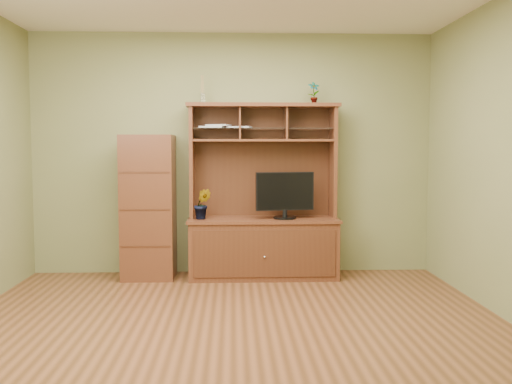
{
  "coord_description": "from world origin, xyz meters",
  "views": [
    {
      "loc": [
        -0.0,
        -4.48,
        1.43
      ],
      "look_at": [
        0.23,
        1.2,
        0.98
      ],
      "focal_mm": 40.0,
      "sensor_mm": 36.0,
      "label": 1
    }
  ],
  "objects": [
    {
      "name": "monitor",
      "position": [
        0.56,
        1.65,
        0.92
      ],
      "size": [
        0.64,
        0.25,
        0.51
      ],
      "rotation": [
        0.0,
        0.0,
        0.17
      ],
      "color": "black",
      "rests_on": "media_hutch"
    },
    {
      "name": "media_hutch",
      "position": [
        0.33,
        1.73,
        0.52
      ],
      "size": [
        1.66,
        0.61,
        1.9
      ],
      "color": "#432213",
      "rests_on": "room"
    },
    {
      "name": "side_cabinet",
      "position": [
        -0.92,
        1.73,
        0.78
      ],
      "size": [
        0.56,
        0.51,
        1.56
      ],
      "color": "#432213",
      "rests_on": "room"
    },
    {
      "name": "magazines",
      "position": [
        -0.11,
        1.8,
        1.65
      ],
      "size": [
        0.59,
        0.25,
        0.04
      ],
      "color": "silver",
      "rests_on": "media_hutch"
    },
    {
      "name": "top_plant",
      "position": [
        0.89,
        1.8,
        2.02
      ],
      "size": [
        0.14,
        0.1,
        0.24
      ],
      "primitive_type": "imported",
      "rotation": [
        0.0,
        0.0,
        0.14
      ],
      "color": "#326423",
      "rests_on": "media_hutch"
    },
    {
      "name": "room",
      "position": [
        0.0,
        0.0,
        1.35
      ],
      "size": [
        4.54,
        4.04,
        2.74
      ],
      "color": "#502E16",
      "rests_on": "ground"
    },
    {
      "name": "reed_diffuser",
      "position": [
        -0.33,
        1.8,
        2.02
      ],
      "size": [
        0.06,
        0.06,
        0.31
      ],
      "color": "silver",
      "rests_on": "media_hutch"
    },
    {
      "name": "orchid_plant",
      "position": [
        -0.33,
        1.65,
        0.82
      ],
      "size": [
        0.18,
        0.15,
        0.33
      ],
      "primitive_type": "imported",
      "rotation": [
        0.0,
        0.0,
        -0.01
      ],
      "color": "#25591E",
      "rests_on": "media_hutch"
    }
  ]
}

